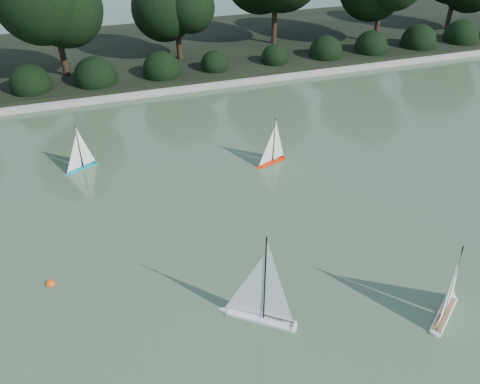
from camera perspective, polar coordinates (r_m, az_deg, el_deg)
The scene contains 9 objects.
ground at distance 8.32m, azimuth 3.48°, elevation -10.67°, with size 80.00×80.00×0.00m, color #32462A.
pond_coping at distance 15.72m, azimuth -8.95°, elevation 12.12°, with size 40.00×0.35×0.18m, color gray.
far_bank at distance 19.44m, azimuth -11.36°, elevation 16.34°, with size 40.00×8.00×0.30m, color black.
shrub_hedge at distance 16.43m, azimuth -9.70°, elevation 14.37°, with size 29.10×1.10×1.10m.
sailboat_white_a at distance 7.52m, azimuth 1.78°, elevation -13.62°, with size 1.16×0.94×1.82m.
sailboat_white_b at distance 8.33m, azimuth 24.13°, elevation -12.11°, with size 1.01×0.77×1.55m.
sailboat_orange at distance 11.43m, azimuth 3.66°, elevation 4.35°, with size 0.92×0.42×1.27m.
sailboat_teal at distance 11.81m, azimuth -19.08°, elevation 3.38°, with size 0.85×0.48×1.21m.
race_buoy at distance 8.87m, azimuth -22.10°, elevation -10.37°, with size 0.16×0.16×0.16m, color #DB4F0B.
Camera 1 is at (-2.37, -5.43, 5.84)m, focal length 35.00 mm.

